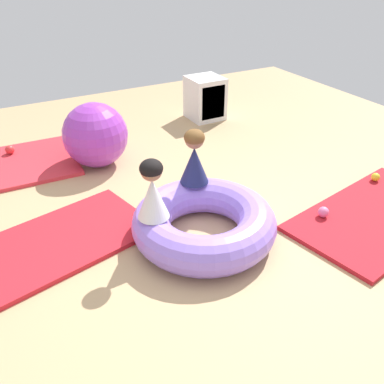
% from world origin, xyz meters
% --- Properties ---
extents(ground_plane, '(8.00, 8.00, 0.00)m').
position_xyz_m(ground_plane, '(0.00, 0.00, 0.00)').
color(ground_plane, tan).
extents(gym_mat_far_right, '(1.81, 1.17, 0.04)m').
position_xyz_m(gym_mat_far_right, '(1.55, -0.59, 0.02)').
color(gym_mat_far_right, '#B21923').
rests_on(gym_mat_far_right, ground).
extents(gym_mat_near_right, '(1.90, 1.21, 0.04)m').
position_xyz_m(gym_mat_near_right, '(-1.16, 0.35, 0.02)').
color(gym_mat_near_right, red).
rests_on(gym_mat_near_right, ground).
extents(inflatable_cushion, '(1.16, 1.16, 0.31)m').
position_xyz_m(inflatable_cushion, '(0.05, -0.11, 0.15)').
color(inflatable_cushion, '#9975EA').
rests_on(inflatable_cushion, ground).
extents(child_in_navy, '(0.34, 0.34, 0.48)m').
position_xyz_m(child_in_navy, '(0.17, 0.28, 0.54)').
color(child_in_navy, navy).
rests_on(child_in_navy, inflatable_cushion).
extents(child_in_white, '(0.34, 0.34, 0.47)m').
position_xyz_m(child_in_white, '(-0.36, -0.04, 0.54)').
color(child_in_white, white).
rests_on(child_in_white, inflatable_cushion).
extents(play_ball_pink, '(0.09, 0.09, 0.09)m').
position_xyz_m(play_ball_pink, '(1.08, -0.39, 0.09)').
color(play_ball_pink, pink).
rests_on(play_ball_pink, gym_mat_far_right).
extents(play_ball_yellow, '(0.08, 0.08, 0.08)m').
position_xyz_m(play_ball_yellow, '(1.99, -0.16, 0.08)').
color(play_ball_yellow, yellow).
rests_on(play_ball_yellow, gym_mat_far_right).
extents(play_ball_red, '(0.10, 0.10, 0.10)m').
position_xyz_m(play_ball_red, '(-1.10, 2.24, 0.09)').
color(play_ball_red, red).
rests_on(play_ball_red, gym_mat_front).
extents(exercise_ball_large, '(0.68, 0.68, 0.68)m').
position_xyz_m(exercise_ball_large, '(-0.29, 1.59, 0.34)').
color(exercise_ball_large, purple).
rests_on(exercise_ball_large, ground).
extents(storage_cube, '(0.44, 0.44, 0.56)m').
position_xyz_m(storage_cube, '(1.43, 2.22, 0.28)').
color(storage_cube, silver).
rests_on(storage_cube, ground).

